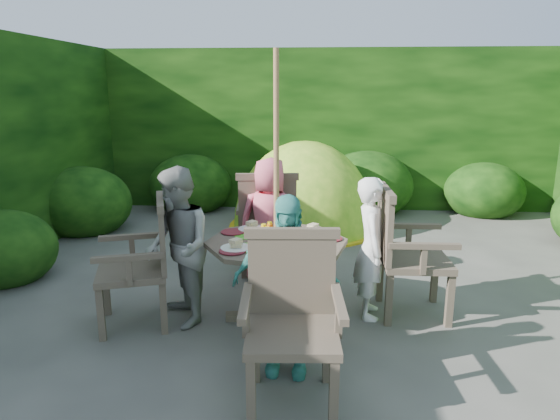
# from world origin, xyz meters

# --- Properties ---
(ground) EXTENTS (60.00, 60.00, 0.00)m
(ground) POSITION_xyz_m (0.00, 0.00, 0.00)
(ground) COLOR #4B4943
(ground) RESTS_ON ground
(hedge_enclosure) EXTENTS (9.00, 9.00, 2.50)m
(hedge_enclosure) POSITION_xyz_m (0.00, 1.33, 1.25)
(hedge_enclosure) COLOR black
(hedge_enclosure) RESTS_ON ground
(patio_table) EXTENTS (1.36, 1.36, 0.83)m
(patio_table) POSITION_xyz_m (-0.50, -0.49, 0.58)
(patio_table) COLOR #42372B
(patio_table) RESTS_ON ground
(parasol_pole) EXTENTS (0.05, 0.05, 2.20)m
(parasol_pole) POSITION_xyz_m (-0.51, -0.49, 1.10)
(parasol_pole) COLOR olive
(parasol_pole) RESTS_ON ground
(garden_chair_right) EXTENTS (0.58, 0.65, 1.06)m
(garden_chair_right) POSITION_xyz_m (0.56, -0.30, 0.57)
(garden_chair_right) COLOR #42372B
(garden_chair_right) RESTS_ON ground
(garden_chair_left) EXTENTS (0.70, 0.74, 1.01)m
(garden_chair_left) POSITION_xyz_m (-1.59, -0.65, 0.54)
(garden_chair_left) COLOR #42372B
(garden_chair_left) RESTS_ON ground
(garden_chair_back) EXTENTS (0.68, 0.62, 1.05)m
(garden_chair_back) POSITION_xyz_m (-0.68, 0.58, 0.56)
(garden_chair_back) COLOR #42372B
(garden_chair_back) RESTS_ON ground
(garden_chair_front) EXTENTS (0.64, 0.58, 1.02)m
(garden_chair_front) POSITION_xyz_m (-0.33, -1.56, 0.54)
(garden_chair_front) COLOR #42372B
(garden_chair_front) RESTS_ON ground
(child_right) EXTENTS (0.30, 0.45, 1.21)m
(child_right) POSITION_xyz_m (0.28, -0.36, 0.60)
(child_right) COLOR white
(child_right) RESTS_ON ground
(child_left) EXTENTS (0.74, 0.79, 1.31)m
(child_left) POSITION_xyz_m (-1.30, -0.62, 0.65)
(child_left) COLOR gray
(child_left) RESTS_ON ground
(child_back) EXTENTS (0.62, 0.41, 1.27)m
(child_back) POSITION_xyz_m (-0.63, 0.30, 0.63)
(child_back) COLOR #ED6177
(child_back) RESTS_ON ground
(child_front) EXTENTS (0.76, 0.37, 1.25)m
(child_front) POSITION_xyz_m (-0.38, -1.28, 0.63)
(child_front) COLOR #48AA9F
(child_front) RESTS_ON ground
(dome_tent) EXTENTS (2.12, 2.12, 2.42)m
(dome_tent) POSITION_xyz_m (-0.34, 2.39, 0.00)
(dome_tent) COLOR #6FB322
(dome_tent) RESTS_ON ground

